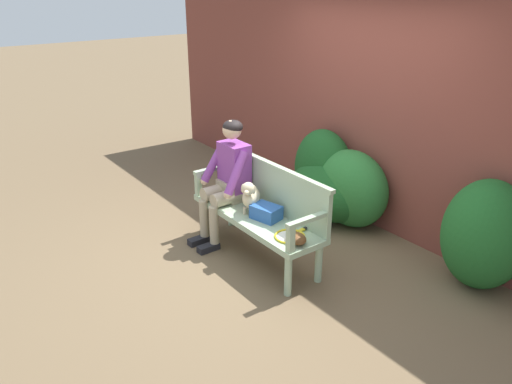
{
  "coord_description": "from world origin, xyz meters",
  "views": [
    {
      "loc": [
        3.66,
        -2.73,
        2.69
      ],
      "look_at": [
        0.0,
        0.0,
        0.72
      ],
      "focal_mm": 35.14,
      "sensor_mm": 36.0,
      "label": 1
    }
  ],
  "objects_px": {
    "baseball_glove": "(296,238)",
    "garden_bench": "(256,220)",
    "sports_bag": "(266,212)",
    "tennis_racket": "(292,235)",
    "dog_on_bench": "(250,196)",
    "person_seated": "(228,176)"
  },
  "relations": [
    {
      "from": "person_seated",
      "to": "sports_bag",
      "type": "distance_m",
      "value": 0.65
    },
    {
      "from": "garden_bench",
      "to": "dog_on_bench",
      "type": "height_order",
      "value": "dog_on_bench"
    },
    {
      "from": "tennis_racket",
      "to": "sports_bag",
      "type": "relative_size",
      "value": 2.06
    },
    {
      "from": "garden_bench",
      "to": "person_seated",
      "type": "relative_size",
      "value": 1.22
    },
    {
      "from": "baseball_glove",
      "to": "sports_bag",
      "type": "xyz_separation_m",
      "value": [
        -0.55,
        0.08,
        0.03
      ]
    },
    {
      "from": "dog_on_bench",
      "to": "sports_bag",
      "type": "bearing_deg",
      "value": 11.73
    },
    {
      "from": "tennis_racket",
      "to": "garden_bench",
      "type": "bearing_deg",
      "value": 179.24
    },
    {
      "from": "sports_bag",
      "to": "person_seated",
      "type": "bearing_deg",
      "value": -176.25
    },
    {
      "from": "dog_on_bench",
      "to": "tennis_racket",
      "type": "xyz_separation_m",
      "value": [
        0.64,
        0.01,
        -0.17
      ]
    },
    {
      "from": "tennis_racket",
      "to": "baseball_glove",
      "type": "distance_m",
      "value": 0.13
    },
    {
      "from": "garden_bench",
      "to": "dog_on_bench",
      "type": "relative_size",
      "value": 4.49
    },
    {
      "from": "tennis_racket",
      "to": "baseball_glove",
      "type": "xyz_separation_m",
      "value": [
        0.12,
        -0.05,
        0.04
      ]
    },
    {
      "from": "tennis_racket",
      "to": "baseball_glove",
      "type": "height_order",
      "value": "baseball_glove"
    },
    {
      "from": "dog_on_bench",
      "to": "person_seated",
      "type": "bearing_deg",
      "value": 179.6
    },
    {
      "from": "person_seated",
      "to": "baseball_glove",
      "type": "height_order",
      "value": "person_seated"
    },
    {
      "from": "garden_bench",
      "to": "person_seated",
      "type": "height_order",
      "value": "person_seated"
    },
    {
      "from": "dog_on_bench",
      "to": "garden_bench",
      "type": "bearing_deg",
      "value": 12.16
    },
    {
      "from": "person_seated",
      "to": "tennis_racket",
      "type": "relative_size",
      "value": 2.34
    },
    {
      "from": "garden_bench",
      "to": "dog_on_bench",
      "type": "distance_m",
      "value": 0.26
    },
    {
      "from": "baseball_glove",
      "to": "garden_bench",
      "type": "bearing_deg",
      "value": -177.26
    },
    {
      "from": "baseball_glove",
      "to": "sports_bag",
      "type": "height_order",
      "value": "sports_bag"
    },
    {
      "from": "dog_on_bench",
      "to": "sports_bag",
      "type": "relative_size",
      "value": 1.31
    }
  ]
}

